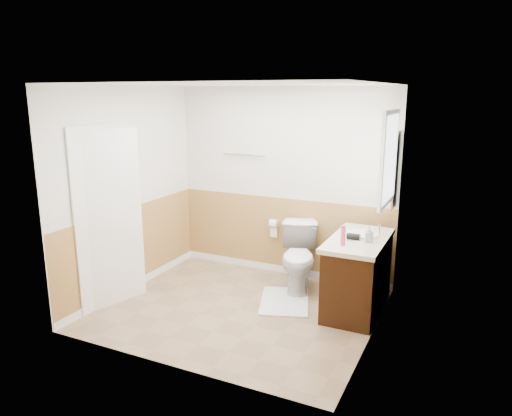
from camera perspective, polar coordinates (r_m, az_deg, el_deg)
The scene contains 32 objects.
floor at distance 5.61m, azimuth -2.06°, elevation -11.95°, with size 3.00×3.00×0.00m, color #8C7051.
ceiling at distance 5.06m, azimuth -2.31°, elevation 14.53°, with size 3.00×3.00×0.00m, color white.
wall_back at distance 6.35m, azimuth 3.25°, elevation 2.98°, with size 3.00×3.00×0.00m, color silver.
wall_front at distance 4.12m, azimuth -10.56°, elevation -3.09°, with size 3.00×3.00×0.00m, color silver.
wall_left at distance 6.02m, azimuth -14.96°, elevation 1.95°, with size 3.00×3.00×0.00m, color silver.
wall_right at distance 4.71m, azimuth 14.24°, elevation -1.18°, with size 3.00×3.00×0.00m, color silver.
wainscot_back at distance 6.52m, azimuth 3.12°, elevation -3.53°, with size 3.00×3.00×0.00m, color #B58148.
wainscot_front at distance 4.40m, azimuth -10.03°, elevation -12.45°, with size 3.00×3.00×0.00m, color #B58148.
wainscot_left at distance 6.20m, azimuth -14.46°, elevation -4.86°, with size 2.60×2.60×0.00m, color #B58148.
wainscot_right at distance 4.95m, azimuth 13.60°, elevation -9.59°, with size 2.60×2.60×0.00m, color #B58148.
toilet at distance 6.04m, azimuth 5.13°, elevation -5.89°, with size 0.46×0.80×0.82m, color white.
bath_mat at distance 5.78m, azimuth 3.41°, elevation -11.01°, with size 0.55×0.80×0.02m, color silver.
vanity_cabinet at distance 5.56m, azimuth 12.00°, elevation -7.98°, with size 0.55×1.10×0.80m, color black.
vanity_knob_left at distance 5.49m, azimuth 8.76°, elevation -6.46°, with size 0.03×0.03×0.03m, color silver.
vanity_knob_right at distance 5.67m, azimuth 9.35°, elevation -5.82°, with size 0.03×0.03×0.03m, color white.
countertop at distance 5.42m, azimuth 12.11°, elevation -3.79°, with size 0.60×1.15×0.05m, color silver.
sink_basin at distance 5.55m, azimuth 12.59°, elevation -3.03°, with size 0.36×0.36×0.02m, color white.
faucet at distance 5.50m, azimuth 14.45°, elevation -2.64°, with size 0.02×0.02×0.14m, color silver.
lotion_bottle at distance 5.10m, azimuth 10.34°, elevation -3.24°, with size 0.05×0.05×0.22m, color #E33A63.
soap_dispenser at distance 5.28m, azimuth 13.31°, elevation -3.05°, with size 0.08×0.08×0.18m, color #99A3AC.
hair_dryer_body at distance 5.34m, azimuth 11.54°, elevation -3.35°, with size 0.07×0.07×0.14m, color black.
hair_dryer_handle at distance 5.37m, azimuth 11.23°, elevation -3.59°, with size 0.03×0.03×0.07m, color black.
mirror_panel at distance 5.72m, azimuth 16.38°, elevation 4.32°, with size 0.02×0.35×0.90m, color silver.
window_frame at distance 5.19m, azimuth 15.54°, elevation 5.72°, with size 0.04×0.80×1.00m, color white.
window_glass at distance 5.19m, azimuth 15.71°, elevation 5.70°, with size 0.01×0.70×0.90m, color white.
door at distance 5.68m, azimuth -16.96°, elevation -1.25°, with size 0.05×0.80×2.04m, color white.
door_frame at distance 5.72m, azimuth -17.53°, elevation -1.07°, with size 0.02×0.92×2.10m, color white.
door_knob at distance 5.89m, azimuth -14.34°, elevation -1.25°, with size 0.06×0.06×0.06m, color silver.
towel_bar at distance 6.47m, azimuth -1.43°, elevation 6.34°, with size 0.02×0.02×0.62m, color silver.
tp_holder_bar at distance 6.44m, azimuth 2.12°, elevation -1.86°, with size 0.02×0.02×0.14m, color silver.
tp_roll at distance 6.44m, azimuth 2.12°, elevation -1.86°, with size 0.11×0.11×0.10m, color white.
tp_sheet at distance 6.47m, azimuth 2.11°, elevation -2.80°, with size 0.10×0.01×0.16m, color white.
Camera 1 is at (2.34, -4.48, 2.42)m, focal length 33.60 mm.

